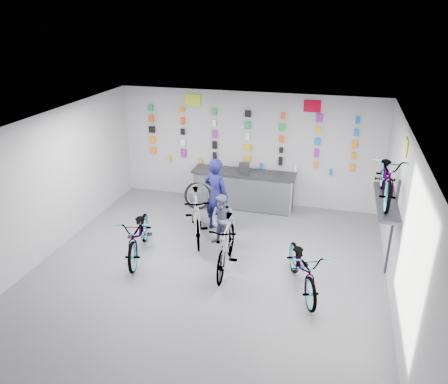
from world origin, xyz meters
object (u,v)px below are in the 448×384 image
(bike_service, at_px, (197,216))
(clerk, at_px, (216,195))
(counter, at_px, (243,190))
(customer, at_px, (223,221))
(bike_center, at_px, (226,245))
(bike_right, at_px, (303,267))
(bike_left, at_px, (139,234))

(bike_service, relative_size, clerk, 1.04)
(counter, distance_m, customer, 2.14)
(bike_center, relative_size, bike_service, 0.97)
(bike_right, bearing_deg, bike_left, 154.04)
(counter, bearing_deg, customer, -89.59)
(bike_left, relative_size, bike_center, 1.05)
(bike_left, xyz_separation_m, clerk, (1.26, 1.58, 0.39))
(bike_right, bearing_deg, bike_center, 148.26)
(bike_left, xyz_separation_m, customer, (1.61, 0.87, 0.10))
(bike_center, xyz_separation_m, bike_service, (-0.99, 1.08, 0.02))
(bike_left, height_order, bike_center, bike_center)
(bike_right, height_order, bike_service, bike_service)
(bike_left, xyz_separation_m, bike_right, (3.50, -0.34, -0.02))
(bike_right, height_order, customer, customer)
(bike_left, xyz_separation_m, bike_service, (0.94, 1.06, 0.06))
(bike_left, distance_m, bike_center, 1.92)
(bike_left, bearing_deg, counter, 47.95)
(bike_right, relative_size, customer, 1.53)
(bike_right, distance_m, clerk, 2.98)
(bike_service, bearing_deg, customer, -36.73)
(bike_center, xyz_separation_m, customer, (-0.32, 0.90, 0.06))
(bike_left, height_order, clerk, clerk)
(clerk, bearing_deg, bike_left, 73.32)
(bike_left, distance_m, bike_service, 1.42)
(bike_center, relative_size, customer, 1.51)
(bike_center, height_order, clerk, clerk)
(counter, relative_size, bike_right, 1.46)
(bike_service, height_order, customer, customer)
(bike_center, relative_size, bike_right, 0.99)
(clerk, bearing_deg, bike_center, 134.36)
(bike_center, xyz_separation_m, bike_right, (1.57, -0.31, -0.06))
(bike_right, bearing_deg, counter, 99.20)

